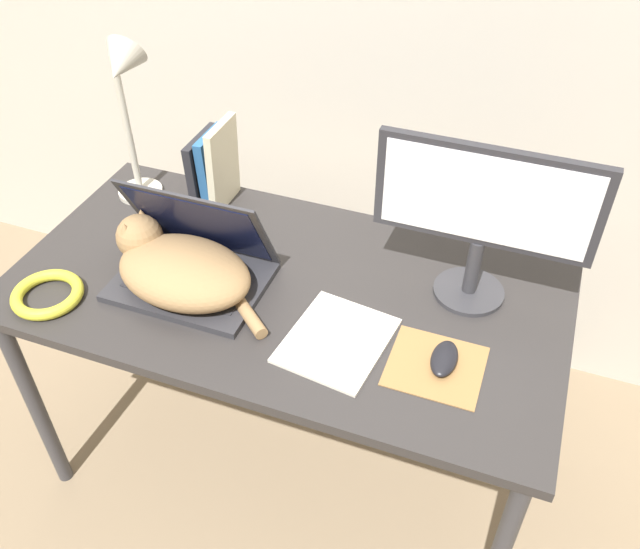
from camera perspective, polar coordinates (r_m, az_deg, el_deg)
desk at (r=1.77m, az=-2.83°, el=-2.74°), size 1.41×0.74×0.75m
laptop at (r=1.74m, az=-10.60°, el=0.89°), size 0.38×0.28×0.27m
cat at (r=1.71m, az=-11.83°, el=0.59°), size 0.47×0.28×0.15m
external_monitor at (r=1.59m, az=13.63°, el=5.11°), size 0.51×0.18×0.42m
mousepad at (r=1.55m, az=9.71°, el=-7.61°), size 0.21×0.19×0.00m
computer_mouse at (r=1.55m, az=10.42°, el=-6.98°), size 0.06×0.11×0.03m
book_row at (r=1.98m, az=-8.93°, el=8.88°), size 0.09×0.17×0.26m
desk_lamp at (r=1.91m, az=-16.12°, el=14.37°), size 0.17×0.17×0.50m
cable_coil at (r=1.81m, az=-21.98°, el=-1.55°), size 0.18×0.18×0.03m
notepad at (r=1.58m, az=1.43°, el=-5.56°), size 0.25×0.29×0.01m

